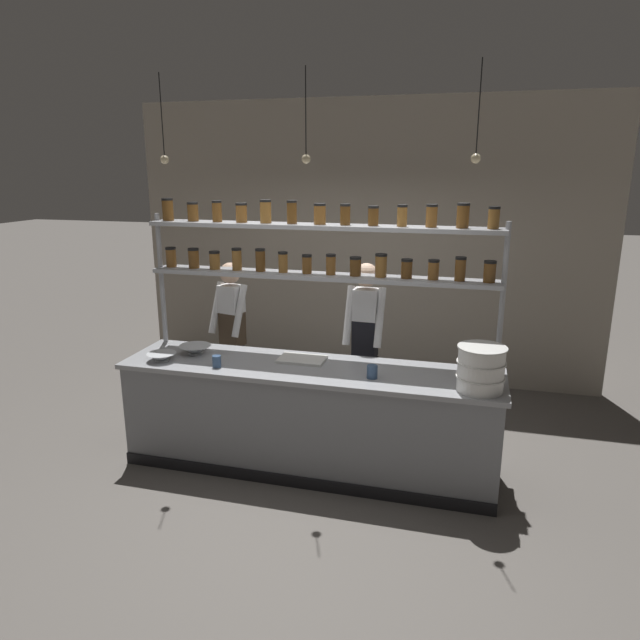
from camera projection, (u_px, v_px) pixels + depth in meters
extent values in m
plane|color=#5B5651|center=(309.00, 465.00, 5.00)|extent=(40.00, 40.00, 0.00)
cube|color=#9E9384|center=(364.00, 243.00, 6.80)|extent=(5.59, 0.12, 3.30)
cube|color=gray|center=(309.00, 419.00, 4.88)|extent=(3.13, 0.72, 0.88)
cube|color=#999BA0|center=(309.00, 369.00, 4.76)|extent=(3.19, 0.76, 0.04)
cube|color=black|center=(297.00, 482.00, 4.64)|extent=(3.13, 0.03, 0.10)
cylinder|color=#999BA0|center=(165.00, 327.00, 5.40)|extent=(0.04, 0.04, 2.13)
cylinder|color=#999BA0|center=(498.00, 353.00, 4.65)|extent=(0.04, 0.04, 2.13)
cube|color=#999BA0|center=(319.00, 276.00, 4.88)|extent=(3.03, 0.28, 0.04)
cylinder|color=brown|center=(171.00, 258.00, 5.20)|extent=(0.09, 0.09, 0.16)
cylinder|color=black|center=(170.00, 248.00, 5.18)|extent=(0.09, 0.09, 0.02)
cylinder|color=brown|center=(194.00, 259.00, 5.15)|extent=(0.10, 0.10, 0.16)
cylinder|color=black|center=(193.00, 249.00, 5.12)|extent=(0.10, 0.10, 0.02)
cylinder|color=brown|center=(215.00, 261.00, 5.10)|extent=(0.10, 0.10, 0.14)
cylinder|color=black|center=(214.00, 252.00, 5.08)|extent=(0.10, 0.10, 0.02)
cylinder|color=brown|center=(237.00, 260.00, 5.04)|extent=(0.09, 0.09, 0.18)
cylinder|color=black|center=(236.00, 249.00, 5.02)|extent=(0.09, 0.09, 0.02)
cylinder|color=#513314|center=(260.00, 261.00, 4.99)|extent=(0.09, 0.09, 0.18)
cylinder|color=black|center=(260.00, 250.00, 4.96)|extent=(0.09, 0.09, 0.02)
cylinder|color=brown|center=(283.00, 263.00, 4.94)|extent=(0.08, 0.08, 0.16)
cylinder|color=black|center=(283.00, 253.00, 4.91)|extent=(0.08, 0.08, 0.02)
cylinder|color=brown|center=(307.00, 265.00, 4.89)|extent=(0.08, 0.08, 0.14)
cylinder|color=black|center=(307.00, 256.00, 4.86)|extent=(0.09, 0.09, 0.02)
cylinder|color=brown|center=(331.00, 266.00, 4.83)|extent=(0.08, 0.08, 0.16)
cylinder|color=black|center=(331.00, 255.00, 4.81)|extent=(0.09, 0.09, 0.02)
cylinder|color=#513314|center=(355.00, 268.00, 4.78)|extent=(0.10, 0.10, 0.14)
cylinder|color=black|center=(356.00, 258.00, 4.76)|extent=(0.10, 0.10, 0.02)
cylinder|color=brown|center=(381.00, 267.00, 4.72)|extent=(0.10, 0.10, 0.18)
cylinder|color=black|center=(381.00, 255.00, 4.70)|extent=(0.10, 0.10, 0.02)
cylinder|color=#513314|center=(407.00, 270.00, 4.68)|extent=(0.09, 0.09, 0.14)
cylinder|color=black|center=(407.00, 260.00, 4.65)|extent=(0.09, 0.09, 0.02)
cylinder|color=brown|center=(433.00, 271.00, 4.62)|extent=(0.09, 0.09, 0.14)
cylinder|color=black|center=(434.00, 261.00, 4.60)|extent=(0.09, 0.09, 0.02)
cylinder|color=brown|center=(460.00, 270.00, 4.56)|extent=(0.09, 0.09, 0.17)
cylinder|color=black|center=(461.00, 258.00, 4.54)|extent=(0.09, 0.09, 0.02)
cylinder|color=brown|center=(490.00, 273.00, 4.51)|extent=(0.10, 0.10, 0.15)
cylinder|color=black|center=(490.00, 262.00, 4.49)|extent=(0.10, 0.10, 0.02)
cube|color=#999BA0|center=(319.00, 226.00, 4.77)|extent=(3.03, 0.28, 0.04)
cylinder|color=brown|center=(168.00, 210.00, 5.09)|extent=(0.10, 0.10, 0.18)
cylinder|color=black|center=(167.00, 199.00, 5.07)|extent=(0.10, 0.10, 0.02)
cylinder|color=brown|center=(193.00, 213.00, 5.04)|extent=(0.10, 0.10, 0.15)
cylinder|color=black|center=(192.00, 203.00, 5.01)|extent=(0.10, 0.10, 0.02)
cylinder|color=brown|center=(217.00, 212.00, 4.98)|extent=(0.08, 0.08, 0.16)
cylinder|color=black|center=(217.00, 202.00, 4.95)|extent=(0.09, 0.09, 0.02)
cylinder|color=brown|center=(241.00, 214.00, 4.92)|extent=(0.10, 0.10, 0.15)
cylinder|color=black|center=(241.00, 204.00, 4.90)|extent=(0.10, 0.10, 0.02)
cylinder|color=brown|center=(266.00, 213.00, 4.86)|extent=(0.10, 0.10, 0.18)
cylinder|color=black|center=(265.00, 201.00, 4.84)|extent=(0.10, 0.10, 0.02)
cylinder|color=#513314|center=(292.00, 213.00, 4.80)|extent=(0.08, 0.08, 0.17)
cylinder|color=black|center=(292.00, 201.00, 4.78)|extent=(0.09, 0.09, 0.02)
cylinder|color=brown|center=(320.00, 215.00, 4.75)|extent=(0.10, 0.10, 0.15)
cylinder|color=black|center=(320.00, 205.00, 4.72)|extent=(0.10, 0.10, 0.02)
cylinder|color=#513314|center=(345.00, 216.00, 4.69)|extent=(0.09, 0.09, 0.15)
cylinder|color=black|center=(345.00, 205.00, 4.67)|extent=(0.09, 0.09, 0.02)
cylinder|color=#513314|center=(373.00, 217.00, 4.64)|extent=(0.09, 0.09, 0.14)
cylinder|color=black|center=(374.00, 207.00, 4.62)|extent=(0.09, 0.09, 0.02)
cylinder|color=brown|center=(402.00, 217.00, 4.58)|extent=(0.08, 0.08, 0.15)
cylinder|color=black|center=(402.00, 206.00, 4.55)|extent=(0.08, 0.08, 0.02)
cylinder|color=brown|center=(432.00, 217.00, 4.52)|extent=(0.09, 0.09, 0.16)
cylinder|color=black|center=(432.00, 205.00, 4.49)|extent=(0.09, 0.09, 0.02)
cylinder|color=brown|center=(463.00, 217.00, 4.46)|extent=(0.10, 0.10, 0.17)
cylinder|color=black|center=(464.00, 204.00, 4.43)|extent=(0.10, 0.10, 0.02)
cylinder|color=brown|center=(494.00, 219.00, 4.40)|extent=(0.09, 0.09, 0.15)
cylinder|color=black|center=(495.00, 208.00, 4.38)|extent=(0.09, 0.09, 0.02)
cylinder|color=black|center=(228.00, 379.00, 5.95)|extent=(0.11, 0.11, 0.78)
cylinder|color=black|center=(241.00, 382.00, 5.87)|extent=(0.11, 0.11, 0.78)
cube|color=#473828|center=(232.00, 328.00, 5.76)|extent=(0.26, 0.22, 0.34)
cube|color=white|center=(231.00, 299.00, 5.68)|extent=(0.26, 0.23, 0.28)
sphere|color=tan|center=(230.00, 273.00, 5.61)|extent=(0.21, 0.21, 0.21)
cylinder|color=white|center=(216.00, 307.00, 5.73)|extent=(0.13, 0.25, 0.52)
cylinder|color=white|center=(239.00, 311.00, 5.59)|extent=(0.13, 0.25, 0.52)
cylinder|color=black|center=(356.00, 396.00, 5.46)|extent=(0.11, 0.11, 0.82)
cylinder|color=black|center=(372.00, 398.00, 5.42)|extent=(0.11, 0.11, 0.82)
cube|color=black|center=(365.00, 338.00, 5.29)|extent=(0.23, 0.18, 0.35)
cube|color=white|center=(366.00, 304.00, 5.20)|extent=(0.23, 0.19, 0.29)
sphere|color=beige|center=(366.00, 275.00, 5.13)|extent=(0.22, 0.22, 0.22)
cylinder|color=white|center=(349.00, 315.00, 5.22)|extent=(0.08, 0.25, 0.54)
cylinder|color=white|center=(380.00, 318.00, 5.13)|extent=(0.08, 0.25, 0.54)
cylinder|color=white|center=(480.00, 384.00, 4.24)|extent=(0.34, 0.34, 0.10)
cylinder|color=silver|center=(480.00, 377.00, 4.22)|extent=(0.36, 0.36, 0.01)
cylinder|color=white|center=(481.00, 369.00, 4.21)|extent=(0.34, 0.34, 0.10)
cylinder|color=silver|center=(481.00, 362.00, 4.19)|extent=(0.36, 0.36, 0.01)
cylinder|color=white|center=(482.00, 355.00, 4.18)|extent=(0.34, 0.34, 0.10)
cylinder|color=silver|center=(483.00, 347.00, 4.17)|extent=(0.36, 0.36, 0.01)
cube|color=silver|center=(302.00, 359.00, 4.89)|extent=(0.40, 0.26, 0.02)
cylinder|color=silver|center=(162.00, 360.00, 4.90)|extent=(0.11, 0.11, 0.01)
cone|color=silver|center=(162.00, 357.00, 4.89)|extent=(0.25, 0.25, 0.07)
cylinder|color=silver|center=(195.00, 353.00, 5.08)|extent=(0.13, 0.13, 0.01)
cone|color=silver|center=(195.00, 350.00, 5.07)|extent=(0.28, 0.28, 0.08)
cylinder|color=#334C70|center=(372.00, 372.00, 4.48)|extent=(0.08, 0.08, 0.10)
cylinder|color=#334C70|center=(217.00, 361.00, 4.73)|extent=(0.07, 0.07, 0.10)
cylinder|color=black|center=(162.00, 117.00, 4.54)|extent=(0.01, 0.01, 0.66)
sphere|color=#F9E5B2|center=(165.00, 160.00, 4.63)|extent=(0.07, 0.07, 0.07)
cylinder|color=black|center=(306.00, 113.00, 4.24)|extent=(0.01, 0.01, 0.66)
sphere|color=#F9E5B2|center=(306.00, 159.00, 4.33)|extent=(0.07, 0.07, 0.07)
cylinder|color=black|center=(479.00, 109.00, 3.93)|extent=(0.01, 0.01, 0.66)
sphere|color=#F9E5B2|center=(476.00, 158.00, 4.02)|extent=(0.07, 0.07, 0.07)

